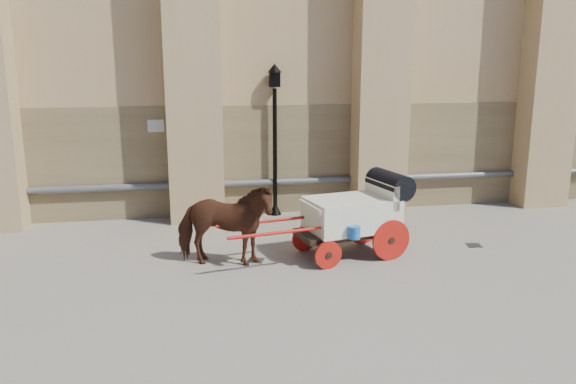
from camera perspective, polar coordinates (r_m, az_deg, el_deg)
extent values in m
plane|color=#6C675C|center=(11.88, -3.90, -7.18)|extent=(90.00, 90.00, 0.00)
cube|color=olive|center=(15.79, 1.61, 3.45)|extent=(44.00, 0.35, 3.00)
cylinder|color=#59595B|center=(15.64, 1.79, 1.13)|extent=(42.00, 0.18, 0.18)
cube|color=beige|center=(15.18, -13.28, 6.56)|extent=(0.42, 0.04, 0.32)
imported|color=#562E1A|center=(11.51, -6.48, -3.34)|extent=(2.22, 1.41, 1.74)
cube|color=black|center=(12.20, 6.01, -4.03)|extent=(2.30, 1.39, 0.12)
cube|color=silver|center=(12.14, 6.46, -2.21)|extent=(2.06, 1.57, 0.68)
cube|color=silver|center=(12.40, 9.49, -0.13)|extent=(0.39, 1.23, 0.54)
cube|color=silver|center=(11.72, 2.90, -1.45)|extent=(0.55, 1.12, 0.10)
cylinder|color=black|center=(12.46, 10.30, 0.82)|extent=(0.78, 1.30, 0.55)
cylinder|color=#B1160E|center=(12.08, 10.42, -4.83)|extent=(0.87, 0.23, 0.88)
cylinder|color=#B1160E|center=(13.07, 7.62, -3.37)|extent=(0.87, 0.23, 0.88)
cylinder|color=#B1160E|center=(11.44, 4.11, -6.41)|extent=(0.59, 0.17, 0.59)
cylinder|color=#B1160E|center=(12.49, 1.70, -4.73)|extent=(0.59, 0.17, 0.59)
cylinder|color=#B1160E|center=(11.09, -0.33, -4.09)|extent=(2.31, 0.53, 0.07)
cylinder|color=#B1160E|center=(11.88, -1.87, -2.95)|extent=(2.31, 0.53, 0.07)
cylinder|color=blue|center=(11.48, 6.74, -4.10)|extent=(0.25, 0.25, 0.25)
cylinder|color=black|center=(15.26, -1.33, 3.99)|extent=(0.11, 0.11, 3.45)
cone|color=black|center=(15.57, -1.30, -1.67)|extent=(0.34, 0.34, 0.34)
cube|color=black|center=(15.09, -1.37, 11.38)|extent=(0.27, 0.27, 0.40)
cone|color=black|center=(15.09, -1.38, 12.47)|extent=(0.38, 0.38, 0.23)
cube|color=black|center=(11.99, -3.30, -6.94)|extent=(0.41, 0.41, 0.01)
cube|color=black|center=(13.62, 18.37, -5.16)|extent=(0.37, 0.37, 0.01)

